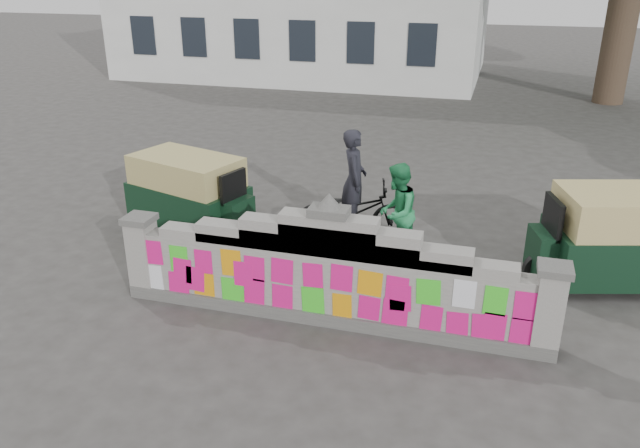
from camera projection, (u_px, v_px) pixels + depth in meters
The scene contains 7 objects.
ground at pixel (328, 320), 9.27m from camera, with size 100.00×100.00×0.00m, color #383533.
parapet_wall at pixel (328, 276), 8.97m from camera, with size 6.48×0.44×2.01m.
cyclist_bike at pixel (353, 212), 11.78m from camera, with size 0.74×2.13×1.12m, color black.
cyclist_rider at pixel (354, 192), 11.63m from camera, with size 0.69×0.45×1.90m, color black.
pedestrian at pixel (397, 212), 10.87m from camera, with size 0.86×0.67×1.76m, color #279051.
rickshaw_left at pixel (191, 192), 12.20m from camera, with size 2.74×1.85×1.47m.
rickshaw_right at pixel (625, 237), 10.04m from camera, with size 2.96×1.96×1.59m.
Camera 1 is at (2.11, -7.70, 4.91)m, focal length 35.00 mm.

